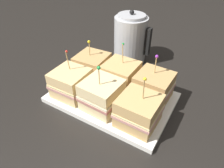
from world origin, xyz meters
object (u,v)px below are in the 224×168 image
sandwich_front_left (71,83)px  sandwich_front_right (139,111)px  serving_platter (112,97)px  sandwich_back_left (92,66)px  sandwich_back_center (120,76)px  sandwich_back_right (153,86)px  sandwich_front_center (102,95)px  kettle_steel (131,39)px

sandwich_front_left → sandwich_front_right: 0.26m
serving_platter → sandwich_back_left: (-0.13, 0.06, 0.06)m
sandwich_back_center → sandwich_front_right: bearing=-44.1°
serving_platter → sandwich_back_right: size_ratio=2.58×
sandwich_front_center → sandwich_back_left: bearing=135.5°
serving_platter → sandwich_front_center: bearing=-88.5°
sandwich_back_center → kettle_steel: 0.25m
sandwich_back_left → kettle_steel: 0.24m
sandwich_front_center → kettle_steel: size_ratio=0.71×
kettle_steel → sandwich_back_center: bearing=-71.4°
sandwich_front_center → sandwich_back_right: sandwich_front_center is taller
sandwich_back_center → sandwich_back_right: (0.13, 0.00, -0.00)m
sandwich_front_left → sandwich_back_left: sandwich_front_left is taller
serving_platter → sandwich_front_right: 0.16m
serving_platter → kettle_steel: 0.32m
sandwich_front_right → sandwich_back_right: (-0.01, 0.13, 0.00)m
sandwich_front_right → sandwich_back_center: 0.19m
sandwich_back_center → kettle_steel: size_ratio=0.76×
sandwich_front_right → sandwich_back_left: size_ratio=1.08×
sandwich_front_right → kettle_steel: bearing=120.3°
sandwich_back_right → sandwich_front_right: bearing=-87.4°
sandwich_front_center → sandwich_front_right: size_ratio=0.97×
serving_platter → sandwich_back_right: sandwich_back_right is taller
sandwich_front_left → sandwich_back_center: sandwich_back_center is taller
sandwich_front_right → kettle_steel: size_ratio=0.72×
sandwich_front_left → kettle_steel: kettle_steel is taller
sandwich_front_left → sandwich_back_center: 0.18m
sandwich_back_left → kettle_steel: size_ratio=0.67×
sandwich_back_center → sandwich_back_right: bearing=2.1°
serving_platter → sandwich_back_center: sandwich_back_center is taller
kettle_steel → sandwich_back_right: bearing=-48.0°
kettle_steel → sandwich_front_right: bearing=-59.7°
sandwich_back_left → sandwich_back_right: (0.26, 0.00, -0.00)m
sandwich_back_left → sandwich_back_right: 0.26m
serving_platter → sandwich_back_left: sandwich_back_left is taller
serving_platter → sandwich_back_right: 0.15m
serving_platter → sandwich_front_left: size_ratio=2.50×
sandwich_front_center → sandwich_back_left: sandwich_front_center is taller
sandwich_back_left → kettle_steel: bearing=77.8°
serving_platter → kettle_steel: bearing=105.1°
serving_platter → sandwich_back_right: bearing=27.7°
sandwich_back_left → sandwich_front_left: bearing=-90.1°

